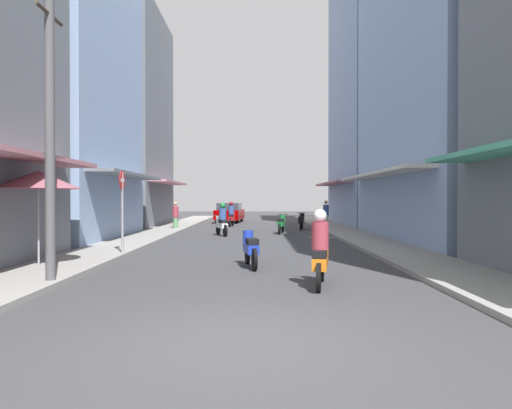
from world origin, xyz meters
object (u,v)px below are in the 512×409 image
(motorbike_orange, at_px, (321,252))
(vendor_umbrella, at_px, (39,180))
(motorbike_green, at_px, (282,224))
(pedestrian_foreground, at_px, (176,216))
(motorbike_blue, at_px, (251,248))
(motorbike_black, at_px, (302,221))
(parked_car, at_px, (231,213))
(street_sign_no_entry, at_px, (123,201))
(motorbike_red, at_px, (232,215))
(pedestrian_far, at_px, (327,214))
(motorbike_white, at_px, (223,221))
(utility_pole, at_px, (51,132))

(motorbike_orange, relative_size, vendor_umbrella, 0.72)
(motorbike_green, distance_m, motorbike_orange, 14.67)
(motorbike_green, distance_m, pedestrian_foreground, 6.40)
(motorbike_blue, relative_size, motorbike_black, 1.00)
(parked_car, bearing_deg, street_sign_no_entry, -95.91)
(motorbike_green, xyz_separation_m, street_sign_no_entry, (-5.41, -9.65, 1.21))
(motorbike_green, relative_size, street_sign_no_entry, 0.68)
(motorbike_red, relative_size, pedestrian_far, 1.08)
(pedestrian_far, bearing_deg, motorbike_green, -123.71)
(motorbike_white, distance_m, pedestrian_foreground, 5.02)
(motorbike_orange, distance_m, vendor_umbrella, 7.25)
(motorbike_black, distance_m, street_sign_no_entry, 14.50)
(vendor_umbrella, bearing_deg, motorbike_red, 78.39)
(vendor_umbrella, bearing_deg, street_sign_no_entry, 65.07)
(motorbike_black, xyz_separation_m, street_sign_no_entry, (-6.73, -12.78, 1.21))
(parked_car, relative_size, utility_pole, 0.69)
(motorbike_red, distance_m, pedestrian_foreground, 4.73)
(motorbike_blue, distance_m, street_sign_no_entry, 4.72)
(motorbike_green, xyz_separation_m, vendor_umbrella, (-6.71, -12.46, 1.75))
(motorbike_green, height_order, motorbike_white, motorbike_white)
(motorbike_orange, height_order, pedestrian_far, pedestrian_far)
(motorbike_white, distance_m, utility_pole, 13.55)
(motorbike_blue, distance_m, motorbike_orange, 3.14)
(motorbike_blue, bearing_deg, motorbike_black, 79.59)
(pedestrian_foreground, bearing_deg, street_sign_no_entry, -87.99)
(utility_pole, bearing_deg, street_sign_no_entry, 88.83)
(vendor_umbrella, bearing_deg, motorbike_white, 70.99)
(motorbike_green, bearing_deg, parked_car, 106.24)
(motorbike_blue, xyz_separation_m, street_sign_no_entry, (-3.97, 2.24, 1.21))
(motorbike_orange, height_order, parked_car, motorbike_orange)
(parked_car, height_order, utility_pole, utility_pole)
(motorbike_green, xyz_separation_m, motorbike_white, (-2.94, -1.49, 0.20))
(motorbike_red, height_order, vendor_umbrella, vendor_umbrella)
(motorbike_blue, bearing_deg, pedestrian_far, 75.02)
(motorbike_green, height_order, motorbike_orange, motorbike_orange)
(motorbike_white, relative_size, motorbike_orange, 0.96)
(motorbike_blue, height_order, pedestrian_far, pedestrian_far)
(motorbike_green, distance_m, motorbike_black, 3.40)
(motorbike_white, relative_size, street_sign_no_entry, 0.65)
(parked_car, bearing_deg, motorbike_blue, -85.50)
(parked_car, bearing_deg, motorbike_white, -88.56)
(vendor_umbrella, relative_size, street_sign_no_entry, 0.94)
(parked_car, relative_size, pedestrian_foreground, 2.66)
(motorbike_black, height_order, motorbike_orange, motorbike_orange)
(motorbike_orange, bearing_deg, motorbike_green, 90.05)
(pedestrian_far, xyz_separation_m, street_sign_no_entry, (-8.32, -14.01, 0.88))
(motorbike_red, distance_m, vendor_umbrella, 19.19)
(motorbike_blue, relative_size, motorbike_red, 0.99)
(pedestrian_far, bearing_deg, motorbike_white, -134.96)
(pedestrian_foreground, height_order, utility_pole, utility_pole)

